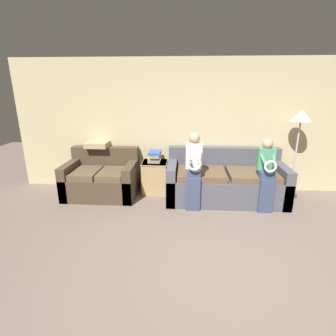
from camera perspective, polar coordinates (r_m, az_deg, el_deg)
ground_plane at (r=3.13m, az=12.34°, el=-23.58°), size 14.00×14.00×0.00m
wall_back at (r=5.23m, az=8.93°, el=8.89°), size 7.69×0.06×2.55m
couch_main at (r=4.99m, az=12.26°, el=-2.91°), size 2.13×0.99×0.91m
couch_side at (r=5.22m, az=-14.12°, el=-2.32°), size 1.32×0.92×0.88m
child_left_seated at (r=4.42m, az=5.62°, el=0.15°), size 0.28×0.38×1.30m
child_right_seated at (r=4.63m, az=20.61°, el=-0.75°), size 0.28×0.37×1.22m
side_shelf at (r=5.19m, az=-2.86°, el=-1.89°), size 0.49×0.49×0.62m
book_stack at (r=5.07m, az=-2.90°, el=2.53°), size 0.25×0.32×0.21m
floor_lamp at (r=5.30m, az=26.88°, el=8.80°), size 0.35×0.35×1.64m
throw_pillow at (r=5.39m, az=-15.02°, el=5.03°), size 0.43×0.43×0.10m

